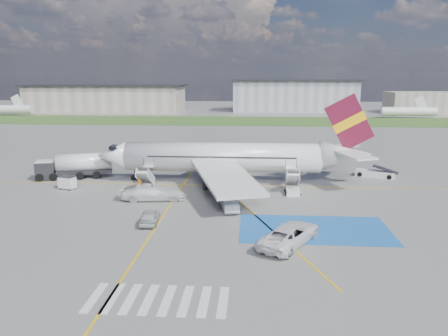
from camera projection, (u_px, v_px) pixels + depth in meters
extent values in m
plane|color=#60605E|center=(212.00, 214.00, 45.54)|extent=(400.00, 400.00, 0.00)
cube|color=#2D4C1E|center=(241.00, 121.00, 138.23)|extent=(400.00, 30.00, 0.01)
cube|color=gold|center=(221.00, 185.00, 57.25)|extent=(120.00, 0.20, 0.01)
cube|color=gold|center=(141.00, 250.00, 36.12)|extent=(0.20, 60.00, 0.01)
cube|color=gold|center=(221.00, 185.00, 57.25)|extent=(20.71, 56.45, 0.01)
cube|color=#1A56A0|center=(314.00, 229.00, 40.96)|extent=(14.00, 8.00, 0.01)
cube|color=silver|center=(94.00, 297.00, 28.39)|extent=(0.60, 4.00, 0.01)
cube|color=silver|center=(113.00, 298.00, 28.30)|extent=(0.60, 4.00, 0.01)
cube|color=silver|center=(131.00, 299.00, 28.22)|extent=(0.60, 4.00, 0.01)
cube|color=silver|center=(149.00, 299.00, 28.14)|extent=(0.60, 4.00, 0.01)
cube|color=silver|center=(167.00, 300.00, 28.06)|extent=(0.60, 4.00, 0.01)
cube|color=silver|center=(186.00, 301.00, 27.98)|extent=(0.60, 4.00, 0.01)
cube|color=silver|center=(204.00, 301.00, 27.90)|extent=(0.60, 4.00, 0.01)
cube|color=silver|center=(223.00, 302.00, 27.82)|extent=(0.60, 4.00, 0.01)
cube|color=gray|center=(107.00, 98.00, 175.06)|extent=(60.00, 22.00, 10.00)
cube|color=gray|center=(294.00, 96.00, 174.65)|extent=(48.00, 18.00, 12.00)
cube|color=gray|center=(442.00, 103.00, 164.51)|extent=(40.00, 16.00, 8.00)
cylinder|color=silver|center=(222.00, 157.00, 58.49)|extent=(26.00, 3.90, 3.90)
cone|color=silver|center=(113.00, 156.00, 59.51)|extent=(4.00, 3.90, 3.90)
cube|color=black|center=(117.00, 148.00, 59.25)|extent=(1.67, 1.90, 0.82)
cone|color=silver|center=(345.00, 156.00, 57.31)|extent=(6.50, 3.90, 3.90)
cube|color=silver|center=(225.00, 176.00, 50.26)|extent=(9.86, 15.95, 1.40)
cube|color=silver|center=(233.00, 151.00, 66.84)|extent=(9.86, 15.95, 1.40)
cylinder|color=#38383A|center=(219.00, 182.00, 53.45)|extent=(3.40, 2.10, 2.10)
cylinder|color=#38383A|center=(225.00, 164.00, 64.37)|extent=(3.40, 2.10, 2.10)
cube|color=#580F23|center=(349.00, 122.00, 56.37)|extent=(6.62, 0.30, 7.45)
cube|color=#F9B00D|center=(349.00, 122.00, 56.37)|extent=(4.36, 0.40, 3.08)
cube|color=silver|center=(355.00, 155.00, 54.00)|extent=(4.73, 5.95, 0.49)
cube|color=silver|center=(345.00, 147.00, 60.25)|extent=(4.73, 5.95, 0.49)
cube|color=black|center=(221.00, 157.00, 56.51)|extent=(19.50, 0.04, 0.18)
cube|color=black|center=(223.00, 152.00, 60.33)|extent=(19.50, 0.04, 0.18)
cube|color=silver|center=(145.00, 177.00, 55.49)|extent=(1.40, 3.73, 2.32)
cube|color=silver|center=(149.00, 166.00, 57.13)|extent=(1.40, 1.00, 0.12)
cylinder|color=black|center=(143.00, 162.00, 57.06)|extent=(0.06, 0.06, 1.10)
cylinder|color=black|center=(154.00, 162.00, 56.97)|extent=(0.06, 0.06, 1.10)
cube|color=silver|center=(143.00, 189.00, 54.16)|extent=(1.60, 2.40, 0.70)
cube|color=silver|center=(292.00, 180.00, 54.24)|extent=(1.40, 3.73, 2.32)
cube|color=silver|center=(291.00, 168.00, 55.88)|extent=(1.40, 1.00, 0.12)
cylinder|color=black|center=(286.00, 164.00, 55.81)|extent=(0.06, 0.06, 1.10)
cylinder|color=black|center=(297.00, 164.00, 55.71)|extent=(0.06, 0.06, 1.10)
cube|color=silver|center=(293.00, 192.00, 52.91)|extent=(1.60, 2.40, 0.70)
cube|color=black|center=(46.00, 170.00, 60.36)|extent=(3.12, 3.12, 2.51)
cylinder|color=silver|center=(84.00, 162.00, 61.26)|extent=(7.84, 4.52, 2.51)
cube|color=black|center=(85.00, 171.00, 61.52)|extent=(7.84, 4.52, 0.55)
cube|color=silver|center=(67.00, 183.00, 55.29)|extent=(2.25, 1.73, 1.39)
cube|color=black|center=(67.00, 177.00, 55.14)|extent=(2.13, 1.60, 0.12)
cube|color=silver|center=(375.00, 174.00, 61.99)|extent=(5.58, 3.70, 0.89)
cube|color=black|center=(386.00, 169.00, 61.24)|extent=(3.71, 2.58, 0.99)
imported|color=#A6A7AD|center=(150.00, 216.00, 42.47)|extent=(2.01, 4.29, 1.42)
imported|color=#AAADB2|center=(229.00, 203.00, 46.63)|extent=(2.46, 4.74, 1.49)
imported|color=silver|center=(290.00, 231.00, 37.22)|extent=(5.44, 6.72, 2.30)
imported|color=silver|center=(154.00, 191.00, 50.30)|extent=(5.77, 2.90, 2.17)
imported|color=orange|center=(140.00, 184.00, 54.76)|extent=(0.68, 0.62, 1.57)
imported|color=orange|center=(149.00, 176.00, 58.21)|extent=(1.05, 1.14, 1.90)
imported|color=orange|center=(260.00, 191.00, 51.45)|extent=(0.57, 1.02, 1.65)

